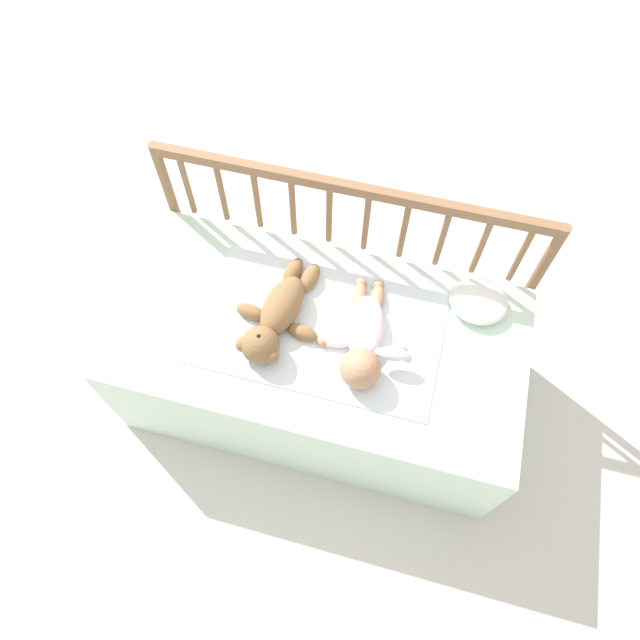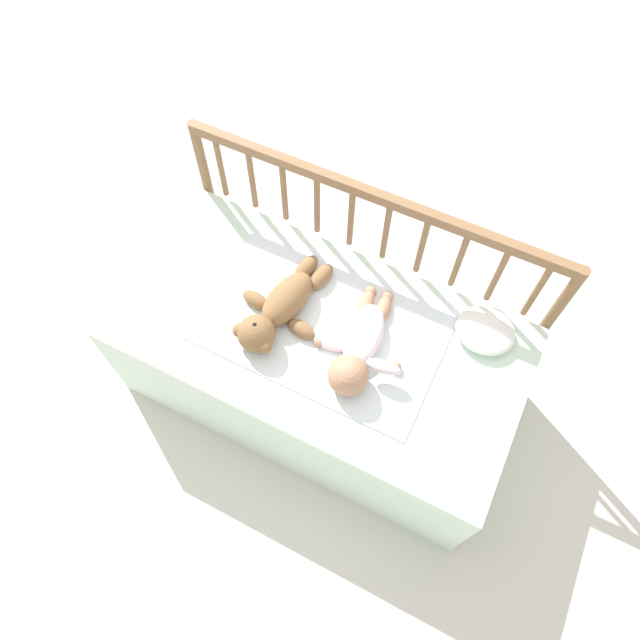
# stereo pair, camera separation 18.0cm
# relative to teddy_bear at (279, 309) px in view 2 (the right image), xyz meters

# --- Properties ---
(ground_plane) EXTENTS (12.00, 12.00, 0.00)m
(ground_plane) POSITION_rel_teddy_bear_xyz_m (0.14, 0.01, -0.52)
(ground_plane) COLOR silver
(crib_mattress) EXTENTS (1.35, 0.69, 0.47)m
(crib_mattress) POSITION_rel_teddy_bear_xyz_m (0.14, 0.01, -0.28)
(crib_mattress) COLOR silver
(crib_mattress) RESTS_ON ground_plane
(crib_rail) EXTENTS (1.35, 0.04, 0.77)m
(crib_rail) POSITION_rel_teddy_bear_xyz_m (0.14, 0.38, 0.04)
(crib_rail) COLOR brown
(crib_rail) RESTS_ON ground_plane
(blanket) EXTENTS (0.79, 0.51, 0.01)m
(blanket) POSITION_rel_teddy_bear_xyz_m (0.14, 0.04, -0.05)
(blanket) COLOR white
(blanket) RESTS_ON crib_mattress
(teddy_bear) EXTENTS (0.29, 0.43, 0.12)m
(teddy_bear) POSITION_rel_teddy_bear_xyz_m (0.00, 0.00, 0.00)
(teddy_bear) COLOR olive
(teddy_bear) RESTS_ON crib_mattress
(baby) EXTENTS (0.30, 0.42, 0.13)m
(baby) POSITION_rel_teddy_bear_xyz_m (0.29, -0.01, -0.00)
(baby) COLOR white
(baby) RESTS_ON crib_mattress
(small_pillow) EXTENTS (0.19, 0.18, 0.06)m
(small_pillow) POSITION_rel_teddy_bear_xyz_m (0.62, 0.24, -0.02)
(small_pillow) COLOR white
(small_pillow) RESTS_ON crib_mattress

